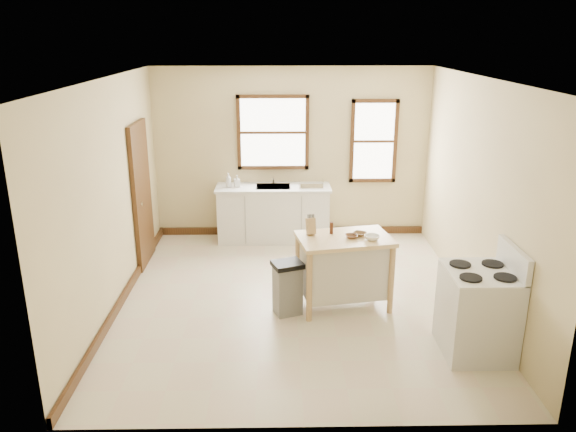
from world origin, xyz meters
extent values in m
plane|color=beige|center=(0.00, 0.00, 0.00)|extent=(5.00, 5.00, 0.00)
plane|color=white|center=(0.00, 0.00, 2.80)|extent=(5.00, 5.00, 0.00)
cube|color=beige|center=(0.00, 2.50, 1.40)|extent=(4.50, 0.04, 2.80)
cube|color=beige|center=(-2.25, 0.00, 1.40)|extent=(0.04, 5.00, 2.80)
cube|color=beige|center=(2.25, 0.00, 1.40)|extent=(0.04, 5.00, 2.80)
cube|color=#3C2010|center=(-2.21, 1.30, 1.05)|extent=(0.06, 0.90, 2.10)
cube|color=#3C2010|center=(0.00, 2.47, 0.06)|extent=(4.50, 0.04, 0.12)
cube|color=#3C2010|center=(-2.22, 0.00, 0.06)|extent=(0.04, 5.00, 0.12)
cylinder|color=silver|center=(-0.30, 2.38, 1.03)|extent=(0.03, 0.03, 0.22)
imported|color=#B2B2B2|center=(-1.02, 2.17, 1.03)|extent=(0.10, 0.10, 0.23)
imported|color=#B2B2B2|center=(-0.88, 2.18, 1.02)|extent=(0.10, 0.11, 0.19)
cylinder|color=#401F11|center=(0.44, -0.07, 1.00)|extent=(0.06, 0.06, 0.15)
imported|color=brown|center=(0.67, -0.22, 0.94)|extent=(0.16, 0.16, 0.04)
imported|color=brown|center=(0.78, -0.14, 0.94)|extent=(0.22, 0.22, 0.04)
imported|color=white|center=(0.91, -0.29, 0.95)|extent=(0.24, 0.24, 0.06)
camera|label=1|loc=(-0.22, -6.60, 3.30)|focal=35.00mm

